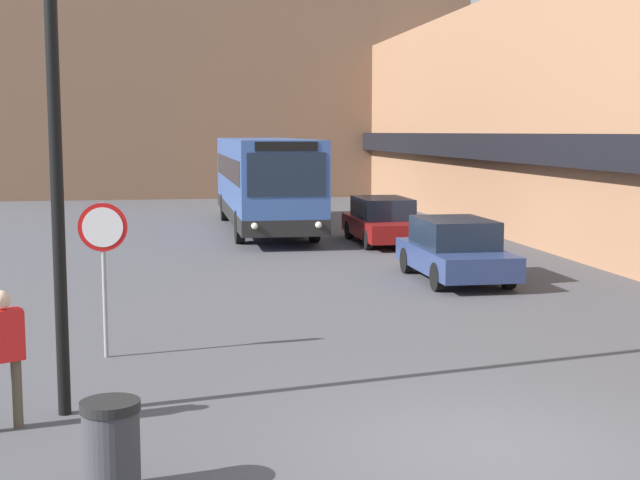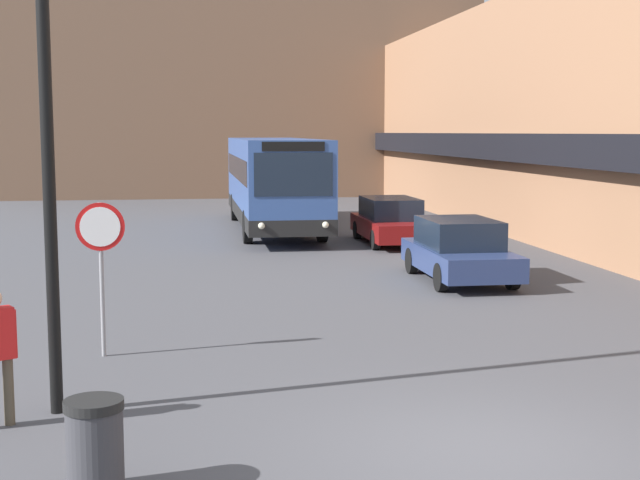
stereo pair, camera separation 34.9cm
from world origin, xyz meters
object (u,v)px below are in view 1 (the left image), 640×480
Objects in this scene: stop_sign at (103,246)px; pedestrian at (3,346)px; city_bus at (264,181)px; parked_car_front at (455,250)px; parked_car_back at (383,221)px; trash_bin at (111,448)px; street_lamp at (73,49)px.

stop_sign is 3.54m from pedestrian.
city_bus is 2.93× the size of parked_car_front.
parked_car_back is 1.86× the size of stop_sign.
stop_sign is 2.58× the size of trash_bin.
parked_car_front reaches higher than trash_bin.
pedestrian reaches higher than parked_car_back.
stop_sign is 0.33× the size of street_lamp.
street_lamp is (-7.85, -16.24, 3.82)m from parked_car_back.
street_lamp is (-4.54, -20.78, 2.75)m from city_bus.
parked_car_back is at bearing 59.90° from stop_sign.
parked_car_back is 4.82× the size of trash_bin.
street_lamp is at bearing -115.79° from parked_car_back.
parked_car_front is 12.89m from pedestrian.
parked_car_front is 1.72× the size of stop_sign.
city_bus is at bearing 105.67° from parked_car_front.
stop_sign is at bearing -120.10° from parked_car_back.
street_lamp reaches higher than parked_car_back.
city_bus reaches higher than parked_car_back.
parked_car_front is 0.92× the size of parked_car_back.
parked_car_back is at bearing 33.94° from pedestrian.
pedestrian is 2.66m from trash_bin.
city_bus is 1.66× the size of street_lamp.
parked_car_back is 20.31m from trash_bin.
stop_sign is at bearing 45.31° from pedestrian.
trash_bin is at bearing -85.73° from stop_sign.
parked_car_back is at bearing 64.21° from street_lamp.
city_bus is at bearing 126.08° from parked_car_back.
parked_car_front is at bearing 18.83° from pedestrian.
street_lamp reaches higher than pedestrian.
city_bus is 2.71× the size of parked_car_back.
city_bus reaches higher than trash_bin.
street_lamp reaches higher than stop_sign.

